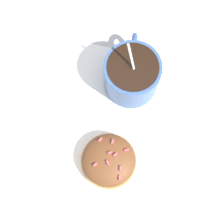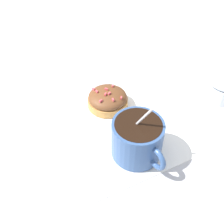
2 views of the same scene
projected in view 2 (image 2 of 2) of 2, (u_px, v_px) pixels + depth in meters
The scene contains 5 objects.
ground_plane at pixel (122, 127), 0.55m from camera, with size 3.00×3.00×0.00m, color #B2B2B7.
paper_napkin at pixel (122, 126), 0.55m from camera, with size 0.27×0.25×0.00m.
coffee_cup at pixel (138, 138), 0.47m from camera, with size 0.12×0.09×0.12m.
frosted_pastry at pixel (107, 99), 0.58m from camera, with size 0.09×0.09×0.04m.
sugar_bowl at pixel (224, 87), 0.60m from camera, with size 0.07×0.07×0.06m.
Camera 2 is at (-0.33, 0.18, 0.40)m, focal length 42.00 mm.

